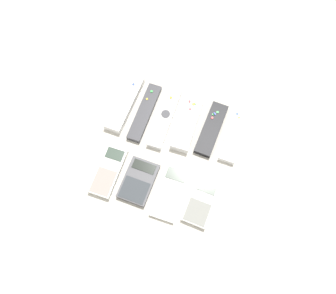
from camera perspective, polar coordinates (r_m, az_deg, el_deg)
name	(u,v)px	position (r m, az deg, el deg)	size (l,w,h in m)	color
ground_plane	(165,157)	(0.96, -0.50, -1.75)	(3.00, 3.00, 0.00)	beige
remote_0	(125,103)	(1.03, -7.55, 7.60)	(0.06, 0.20, 0.03)	white
remote_1	(145,112)	(1.01, -4.09, 6.04)	(0.05, 0.20, 0.02)	#333338
remote_2	(165,117)	(1.00, -0.51, 5.27)	(0.05, 0.21, 0.02)	white
remote_3	(187,123)	(0.99, 3.41, 4.25)	(0.05, 0.18, 0.03)	white
remote_4	(211,129)	(0.99, 7.56, 3.13)	(0.06, 0.18, 0.02)	black
remote_5	(234,136)	(0.99, 11.44, 1.84)	(0.05, 0.17, 0.02)	white
calculator_0	(109,171)	(0.95, -10.32, -4.16)	(0.06, 0.15, 0.02)	silver
calculator_1	(139,181)	(0.93, -5.15, -5.94)	(0.09, 0.13, 0.02)	#4C4C51
calculator_2	(170,193)	(0.92, 0.40, -7.94)	(0.07, 0.16, 0.01)	silver
calculator_3	(201,203)	(0.92, 5.70, -9.61)	(0.08, 0.13, 0.02)	silver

